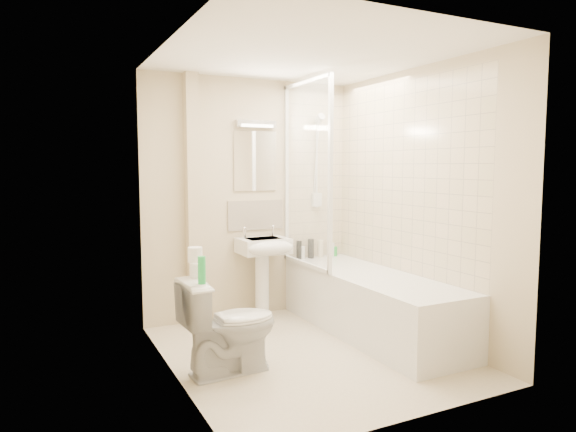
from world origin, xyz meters
name	(u,v)px	position (x,y,z in m)	size (l,w,h in m)	color
floor	(309,353)	(0.00, 0.00, 0.00)	(2.50, 2.50, 0.00)	beige
wall_back	(251,199)	(0.00, 1.25, 1.20)	(2.20, 0.02, 2.40)	beige
wall_left	(173,213)	(-1.10, 0.00, 1.20)	(0.02, 2.50, 2.40)	beige
wall_right	(418,203)	(1.10, 0.00, 1.20)	(0.02, 2.50, 2.40)	beige
ceiling	(311,54)	(0.00, 0.00, 2.40)	(2.20, 2.50, 0.02)	white
tile_back	(315,176)	(0.75, 1.24, 1.42)	(0.70, 0.01, 1.75)	beige
tile_right	(403,177)	(1.09, 0.20, 1.42)	(0.01, 2.10, 1.75)	beige
pipe_boxing	(193,201)	(-0.62, 1.19, 1.20)	(0.12, 0.12, 2.40)	beige
splashback	(256,215)	(0.05, 1.24, 1.03)	(0.60, 0.01, 0.30)	beige
mirror	(255,161)	(0.05, 1.24, 1.58)	(0.46, 0.01, 0.60)	white
strip_light	(256,124)	(0.05, 1.22, 1.95)	(0.42, 0.07, 0.07)	silver
bathtub	(371,302)	(0.75, 0.20, 0.29)	(0.70, 2.10, 0.55)	white
shower_screen	(306,174)	(0.40, 0.80, 1.45)	(0.04, 0.92, 1.80)	white
shower_fixture	(317,165)	(0.75, 1.19, 1.55)	(0.10, 0.16, 0.99)	white
pedestal_sink	(265,255)	(0.05, 1.01, 0.65)	(0.48, 0.46, 0.93)	white
bottle_black_a	(299,250)	(0.51, 1.16, 0.65)	(0.06, 0.06, 0.19)	black
bottle_white_a	(302,253)	(0.55, 1.16, 0.62)	(0.05, 0.05, 0.13)	white
bottle_black_b	(311,248)	(0.65, 1.16, 0.65)	(0.07, 0.07, 0.21)	black
bottle_cream	(320,249)	(0.77, 1.16, 0.64)	(0.06, 0.06, 0.19)	beige
bottle_white_b	(332,249)	(0.92, 1.16, 0.62)	(0.06, 0.06, 0.15)	silver
bottle_green	(334,251)	(0.95, 1.16, 0.60)	(0.06, 0.06, 0.10)	green
toilet	(229,325)	(-0.72, -0.08, 0.36)	(0.73, 0.45, 0.73)	white
toilet_roll_lower	(198,270)	(-0.93, -0.01, 0.78)	(0.11, 0.11, 0.11)	white
toilet_roll_upper	(195,255)	(-0.94, 0.03, 0.89)	(0.10, 0.10, 0.11)	white
green_bottle	(202,270)	(-0.97, -0.22, 0.82)	(0.05, 0.05, 0.19)	green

